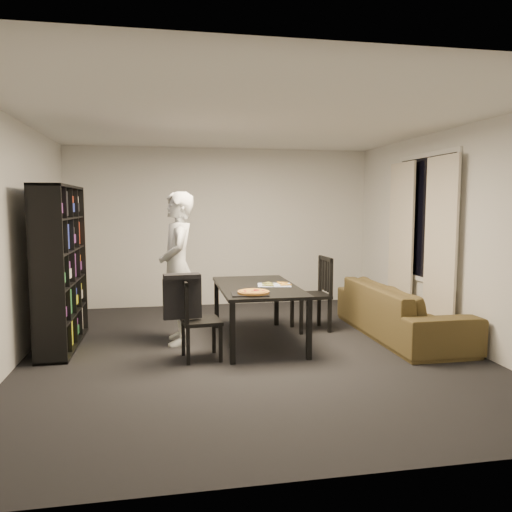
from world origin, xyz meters
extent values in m
cube|color=black|center=(0.00, 0.00, 0.00)|extent=(5.00, 5.50, 0.01)
cube|color=white|center=(0.00, 0.00, 2.60)|extent=(5.00, 5.50, 0.01)
cube|color=silver|center=(0.00, 2.75, 1.30)|extent=(5.00, 0.01, 2.60)
cube|color=silver|center=(0.00, -2.75, 1.30)|extent=(5.00, 0.01, 2.60)
cube|color=silver|center=(-2.50, 0.00, 1.30)|extent=(0.01, 5.50, 2.60)
cube|color=silver|center=(2.50, 0.00, 1.30)|extent=(0.01, 5.50, 2.60)
cube|color=black|center=(2.48, 0.60, 1.50)|extent=(0.02, 1.40, 1.60)
cube|color=white|center=(2.48, 0.60, 1.50)|extent=(0.03, 1.52, 1.72)
cube|color=beige|center=(2.40, 0.08, 1.15)|extent=(0.03, 0.70, 2.25)
cube|color=beige|center=(2.40, 1.12, 1.15)|extent=(0.03, 0.70, 2.25)
cube|color=black|center=(-2.16, 0.60, 0.95)|extent=(0.35, 1.50, 1.90)
cube|color=black|center=(0.15, 0.35, 0.68)|extent=(0.93, 1.67, 0.04)
cube|color=black|center=(-0.27, -0.44, 0.33)|extent=(0.06, 0.06, 0.66)
cube|color=black|center=(0.57, -0.44, 0.33)|extent=(0.06, 0.06, 0.66)
cube|color=black|center=(-0.27, 1.14, 0.33)|extent=(0.06, 0.06, 0.66)
cube|color=black|center=(0.57, 1.14, 0.33)|extent=(0.06, 0.06, 0.66)
cube|color=black|center=(-0.57, -0.20, 0.42)|extent=(0.45, 0.45, 0.04)
cube|color=black|center=(-0.76, -0.22, 0.65)|extent=(0.08, 0.41, 0.44)
cube|color=black|center=(-0.76, -0.22, 0.85)|extent=(0.07, 0.39, 0.05)
cube|color=black|center=(-0.38, -0.35, 0.20)|extent=(0.04, 0.04, 0.40)
cube|color=black|center=(-0.42, -0.01, 0.20)|extent=(0.04, 0.04, 0.40)
cube|color=black|center=(-0.73, -0.39, 0.20)|extent=(0.04, 0.04, 0.40)
cube|color=black|center=(-0.77, -0.05, 0.20)|extent=(0.04, 0.04, 0.40)
cube|color=black|center=(0.96, 0.79, 0.47)|extent=(0.48, 0.48, 0.04)
cube|color=black|center=(1.17, 0.81, 0.73)|extent=(0.07, 0.46, 0.49)
cube|color=black|center=(1.17, 0.81, 0.96)|extent=(0.06, 0.44, 0.05)
cube|color=black|center=(0.75, 0.98, 0.22)|extent=(0.04, 0.04, 0.45)
cube|color=black|center=(0.78, 0.59, 0.22)|extent=(0.04, 0.04, 0.45)
cube|color=black|center=(1.15, 1.00, 0.22)|extent=(0.04, 0.04, 0.45)
cube|color=black|center=(1.17, 0.61, 0.22)|extent=(0.04, 0.04, 0.45)
cube|color=black|center=(-0.78, -0.22, 0.68)|extent=(0.41, 0.12, 0.44)
cube|color=black|center=(-0.78, -0.22, 0.92)|extent=(0.40, 0.21, 0.05)
imported|color=silver|center=(-0.80, 0.49, 0.92)|extent=(0.45, 0.68, 1.83)
cube|color=black|center=(-0.04, -0.22, 0.70)|extent=(0.42, 0.35, 0.01)
cylinder|color=#A96F31|center=(0.00, -0.22, 0.72)|extent=(0.35, 0.35, 0.02)
cylinder|color=gold|center=(0.00, -0.22, 0.74)|extent=(0.31, 0.31, 0.01)
cube|color=silver|center=(0.36, 0.33, 0.70)|extent=(0.45, 0.37, 0.01)
imported|color=#43371A|center=(2.01, 0.29, 0.33)|extent=(0.89, 2.27, 0.66)
camera|label=1|loc=(-0.96, -5.53, 1.68)|focal=35.00mm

